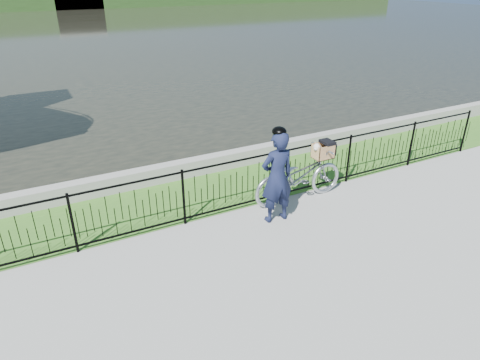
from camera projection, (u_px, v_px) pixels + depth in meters
ground at (272, 252)px, 7.46m from camera, size 120.00×120.00×0.00m
grass_strip at (211, 191)px, 9.53m from camera, size 60.00×2.00×0.01m
water at (53, 34)px, 33.71m from camera, size 120.00×120.00×0.00m
quay_wall at (194, 167)px, 10.24m from camera, size 60.00×0.30×0.40m
fence at (231, 186)px, 8.48m from camera, size 14.00×0.06×1.15m
bicycle_rig at (299, 176)px, 8.96m from camera, size 2.11×0.74×1.24m
cyclist at (277, 176)px, 8.05m from camera, size 0.68×0.46×1.91m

